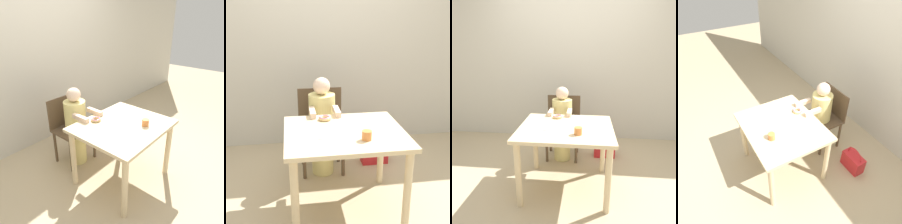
% 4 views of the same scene
% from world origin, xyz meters
% --- Properties ---
extents(ground_plane, '(12.00, 12.00, 0.00)m').
position_xyz_m(ground_plane, '(0.00, 0.00, 0.00)').
color(ground_plane, tan).
extents(wall_back, '(8.00, 0.05, 2.50)m').
position_xyz_m(wall_back, '(0.00, 1.47, 1.25)').
color(wall_back, beige).
rests_on(wall_back, ground_plane).
extents(dining_table, '(0.96, 0.83, 0.72)m').
position_xyz_m(dining_table, '(0.00, 0.00, 0.61)').
color(dining_table, beige).
rests_on(dining_table, ground_plane).
extents(chair, '(0.46, 0.38, 0.85)m').
position_xyz_m(chair, '(-0.11, 0.74, 0.47)').
color(chair, brown).
rests_on(chair, ground_plane).
extents(child_figure, '(0.27, 0.46, 1.01)m').
position_xyz_m(child_figure, '(-0.11, 0.64, 0.50)').
color(child_figure, '#E0D17F').
rests_on(child_figure, ground_plane).
extents(donut, '(0.11, 0.11, 0.03)m').
position_xyz_m(donut, '(-0.13, 0.28, 0.73)').
color(donut, '#DBB270').
rests_on(donut, dining_table).
extents(napkin, '(0.30, 0.30, 0.00)m').
position_xyz_m(napkin, '(-0.19, 0.01, 0.72)').
color(napkin, white).
rests_on(napkin, dining_table).
extents(handbag, '(0.29, 0.15, 0.34)m').
position_xyz_m(handbag, '(0.47, 0.77, 0.12)').
color(handbag, red).
rests_on(handbag, ground_plane).
extents(cup, '(0.07, 0.07, 0.07)m').
position_xyz_m(cup, '(0.13, -0.19, 0.75)').
color(cup, orange).
rests_on(cup, dining_table).
extents(plate, '(0.18, 0.18, 0.01)m').
position_xyz_m(plate, '(-0.21, -0.04, 0.72)').
color(plate, silver).
rests_on(plate, dining_table).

